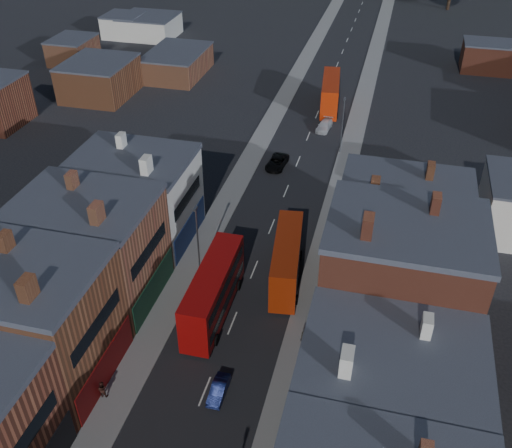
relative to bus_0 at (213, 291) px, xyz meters
The scene contains 12 objects.
pavement_west 25.63m from the bus_0, 100.11° to the left, with size 3.00×200.00×0.12m, color gray.
pavement_east 26.63m from the bus_0, 71.23° to the left, with size 3.00×200.00×0.12m, color gray.
lamp_post_2 6.31m from the bus_0, 121.96° to the left, with size 0.25×0.70×8.12m.
lamp_post_3 35.88m from the bus_0, 78.36° to the left, with size 0.25×0.70×8.12m.
bus_0 is the anchor object (origin of this frame).
bus_1 8.50m from the bus_0, 49.43° to the left, with size 3.85×11.16×4.72m.
bus_2 50.05m from the bus_0, 85.96° to the left, with size 3.86×11.71×4.96m.
car_1 9.71m from the bus_0, 70.06° to the right, with size 1.16×3.32×1.09m, color navy.
car_2 29.01m from the bus_0, 90.94° to the left, with size 2.26×4.91×1.36m, color black.
car_3 42.17m from the bus_0, 84.61° to the left, with size 1.80×4.43×1.29m, color silver.
ped_1 12.87m from the bus_0, 116.44° to the right, with size 0.77×0.42×1.59m, color #3D2018.
ped_3 9.29m from the bus_0, 14.28° to the right, with size 1.07×0.49×1.82m, color #58554C.
Camera 1 is at (11.52, -12.16, 37.64)m, focal length 40.00 mm.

